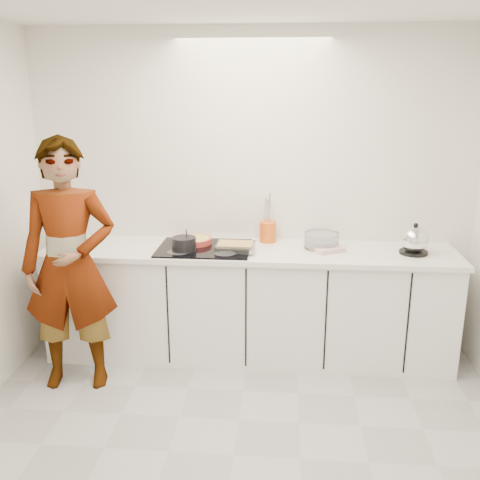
# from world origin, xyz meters

# --- Properties ---
(floor) EXTENTS (3.60, 3.20, 0.00)m
(floor) POSITION_xyz_m (0.00, 0.00, 0.00)
(floor) COLOR #AAAAAA
(floor) RESTS_ON ground
(wall_back) EXTENTS (3.60, 0.00, 2.60)m
(wall_back) POSITION_xyz_m (0.00, 1.60, 1.30)
(wall_back) COLOR white
(wall_back) RESTS_ON ground
(wall_front) EXTENTS (3.60, 0.00, 2.60)m
(wall_front) POSITION_xyz_m (0.00, -1.60, 1.30)
(wall_front) COLOR white
(wall_front) RESTS_ON ground
(base_cabinets) EXTENTS (3.20, 0.58, 0.87)m
(base_cabinets) POSITION_xyz_m (0.00, 1.28, 0.43)
(base_cabinets) COLOR white
(base_cabinets) RESTS_ON floor
(countertop) EXTENTS (3.24, 0.64, 0.04)m
(countertop) POSITION_xyz_m (0.00, 1.28, 0.89)
(countertop) COLOR white
(countertop) RESTS_ON base_cabinets
(hob) EXTENTS (0.72, 0.54, 0.01)m
(hob) POSITION_xyz_m (-0.35, 1.26, 0.92)
(hob) COLOR black
(hob) RESTS_ON countertop
(tart_dish) EXTENTS (0.31, 0.31, 0.05)m
(tart_dish) POSITION_xyz_m (-0.44, 1.36, 0.95)
(tart_dish) COLOR #B63A2F
(tart_dish) RESTS_ON hob
(saucepan) EXTENTS (0.22, 0.22, 0.18)m
(saucepan) POSITION_xyz_m (-0.49, 1.17, 0.98)
(saucepan) COLOR black
(saucepan) RESTS_ON hob
(baking_dish) EXTENTS (0.30, 0.22, 0.06)m
(baking_dish) POSITION_xyz_m (-0.10, 1.20, 0.96)
(baking_dish) COLOR silver
(baking_dish) RESTS_ON hob
(mixing_bowl) EXTENTS (0.29, 0.29, 0.13)m
(mixing_bowl) POSITION_xyz_m (0.57, 1.36, 0.97)
(mixing_bowl) COLOR silver
(mixing_bowl) RESTS_ON countertop
(tea_towel) EXTENTS (0.27, 0.25, 0.04)m
(tea_towel) POSITION_xyz_m (0.62, 1.28, 0.93)
(tea_towel) COLOR white
(tea_towel) RESTS_ON countertop
(kettle) EXTENTS (0.22, 0.22, 0.24)m
(kettle) POSITION_xyz_m (1.26, 1.27, 1.01)
(kettle) COLOR black
(kettle) RESTS_ON countertop
(utensil_crock) EXTENTS (0.18, 0.18, 0.17)m
(utensil_crock) POSITION_xyz_m (0.14, 1.51, 0.99)
(utensil_crock) COLOR #D95715
(utensil_crock) RESTS_ON countertop
(cook) EXTENTS (0.73, 0.54, 1.83)m
(cook) POSITION_xyz_m (-1.24, 0.75, 0.91)
(cook) COLOR white
(cook) RESTS_ON floor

